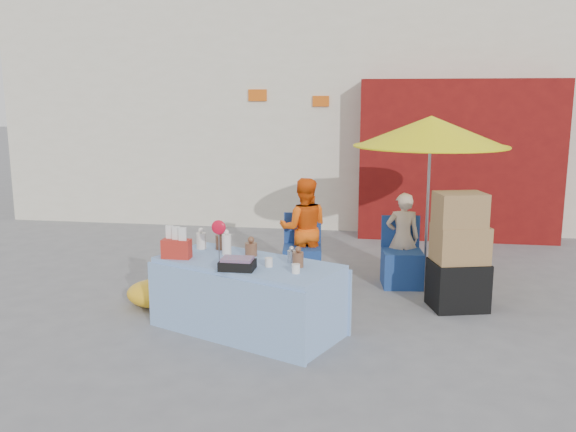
% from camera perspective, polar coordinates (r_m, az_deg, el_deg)
% --- Properties ---
extents(ground, '(80.00, 80.00, 0.00)m').
position_cam_1_polar(ground, '(6.53, -0.41, -9.66)').
color(ground, slate).
rests_on(ground, ground).
extents(backdrop, '(14.00, 8.00, 7.80)m').
position_cam_1_polar(backdrop, '(13.58, 7.19, 14.28)').
color(backdrop, silver).
rests_on(backdrop, ground).
extents(market_table, '(2.06, 1.55, 1.13)m').
position_cam_1_polar(market_table, '(6.14, -3.84, -7.39)').
color(market_table, '#809ACD').
rests_on(market_table, ground).
extents(chair_left, '(0.53, 0.52, 0.85)m').
position_cam_1_polar(chair_left, '(7.78, 1.33, -4.27)').
color(chair_left, navy).
rests_on(chair_left, ground).
extents(chair_right, '(0.53, 0.52, 0.85)m').
position_cam_1_polar(chair_right, '(7.72, 10.59, -4.58)').
color(chair_right, navy).
rests_on(chair_right, ground).
extents(vendor_orange, '(0.69, 0.57, 1.31)m').
position_cam_1_polar(vendor_orange, '(7.82, 1.49, -1.19)').
color(vendor_orange, '#FF5B0D').
rests_on(vendor_orange, ground).
extents(vendor_beige, '(0.45, 0.32, 1.15)m').
position_cam_1_polar(vendor_beige, '(7.77, 10.67, -2.04)').
color(vendor_beige, beige).
rests_on(vendor_beige, ground).
extents(umbrella, '(1.90, 1.90, 2.09)m').
position_cam_1_polar(umbrella, '(7.76, 13.22, 7.66)').
color(umbrella, gray).
rests_on(umbrella, ground).
extents(box_stack, '(0.69, 0.62, 1.30)m').
position_cam_1_polar(box_stack, '(6.95, 15.70, -3.61)').
color(box_stack, black).
rests_on(box_stack, ground).
extents(tarp_bundle, '(0.68, 0.54, 0.30)m').
position_cam_1_polar(tarp_bundle, '(7.03, -12.18, -7.09)').
color(tarp_bundle, yellow).
rests_on(tarp_bundle, ground).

